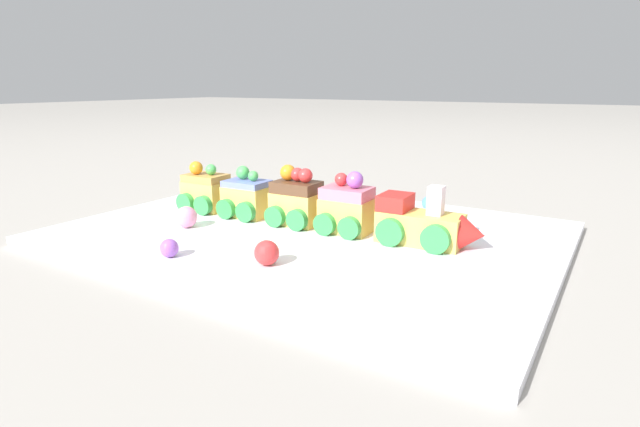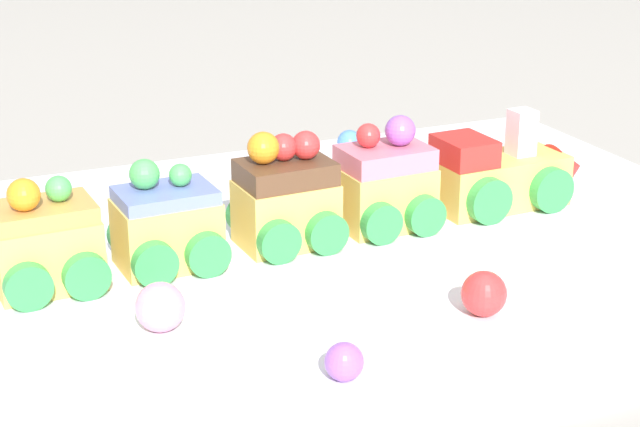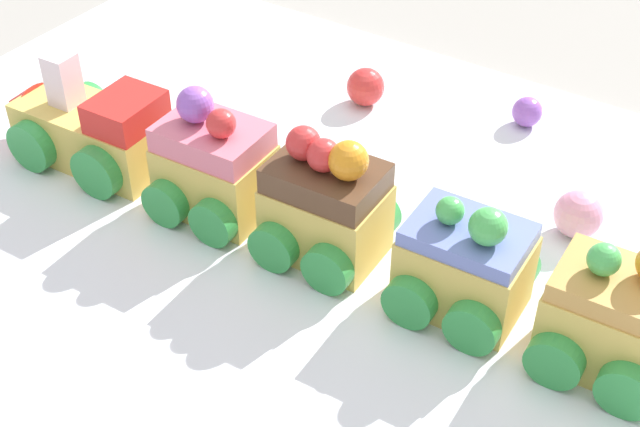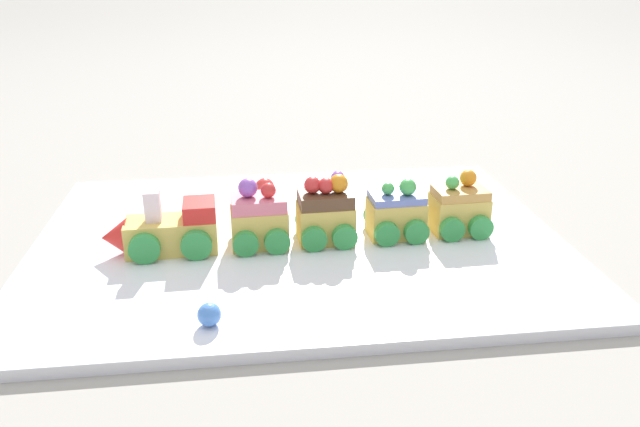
{
  "view_description": "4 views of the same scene",
  "coord_description": "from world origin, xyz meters",
  "px_view_note": "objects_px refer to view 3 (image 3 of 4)",
  "views": [
    {
      "loc": [
        0.35,
        -0.53,
        0.2
      ],
      "look_at": [
        0.03,
        -0.03,
        0.04
      ],
      "focal_mm": 28.0,
      "sensor_mm": 36.0,
      "label": 1
    },
    {
      "loc": [
        -0.28,
        -0.62,
        0.29
      ],
      "look_at": [
        -0.03,
        -0.04,
        0.05
      ],
      "focal_mm": 60.0,
      "sensor_mm": 36.0,
      "label": 2
    },
    {
      "loc": [
        -0.24,
        0.34,
        0.35
      ],
      "look_at": [
        -0.02,
        0.0,
        0.02
      ],
      "focal_mm": 50.0,
      "sensor_mm": 36.0,
      "label": 3
    },
    {
      "loc": [
        0.06,
        0.67,
        0.32
      ],
      "look_at": [
        -0.02,
        0.02,
        0.05
      ],
      "focal_mm": 35.0,
      "sensor_mm": 36.0,
      "label": 4
    }
  ],
  "objects_px": {
    "gumball_purple": "(527,112)",
    "cake_train_locomotive": "(84,127)",
    "gumball_pink": "(579,214)",
    "gumball_red": "(366,87)",
    "cake_car_strawberry": "(215,168)",
    "cake_car_caramel": "(613,321)",
    "cake_car_blueberry": "(465,267)",
    "cake_car_chocolate": "(326,208)"
  },
  "relations": [
    {
      "from": "cake_car_blueberry",
      "to": "cake_train_locomotive",
      "type": "bearing_deg",
      "value": -0.05
    },
    {
      "from": "cake_train_locomotive",
      "to": "gumball_purple",
      "type": "distance_m",
      "value": 0.3
    },
    {
      "from": "gumball_pink",
      "to": "gumball_purple",
      "type": "xyz_separation_m",
      "value": [
        0.07,
        -0.09,
        -0.0
      ]
    },
    {
      "from": "cake_car_blueberry",
      "to": "gumball_red",
      "type": "bearing_deg",
      "value": -46.93
    },
    {
      "from": "cake_car_chocolate",
      "to": "cake_car_caramel",
      "type": "distance_m",
      "value": 0.16
    },
    {
      "from": "cake_car_blueberry",
      "to": "gumball_purple",
      "type": "bearing_deg",
      "value": -79.64
    },
    {
      "from": "gumball_pink",
      "to": "gumball_red",
      "type": "distance_m",
      "value": 0.19
    },
    {
      "from": "cake_car_strawberry",
      "to": "cake_car_blueberry",
      "type": "distance_m",
      "value": 0.16
    },
    {
      "from": "cake_train_locomotive",
      "to": "gumball_pink",
      "type": "relative_size",
      "value": 4.42
    },
    {
      "from": "gumball_pink",
      "to": "cake_car_strawberry",
      "type": "bearing_deg",
      "value": 26.75
    },
    {
      "from": "cake_train_locomotive",
      "to": "gumball_pink",
      "type": "xyz_separation_m",
      "value": [
        -0.3,
        -0.1,
        -0.01
      ]
    },
    {
      "from": "cake_train_locomotive",
      "to": "gumball_pink",
      "type": "distance_m",
      "value": 0.31
    },
    {
      "from": "gumball_red",
      "to": "cake_car_caramel",
      "type": "bearing_deg",
      "value": 147.65
    },
    {
      "from": "cake_car_chocolate",
      "to": "cake_car_caramel",
      "type": "relative_size",
      "value": 1.08
    },
    {
      "from": "cake_car_caramel",
      "to": "cake_car_blueberry",
      "type": "bearing_deg",
      "value": 0.26
    },
    {
      "from": "cake_car_chocolate",
      "to": "cake_car_caramel",
      "type": "height_order",
      "value": "cake_car_chocolate"
    },
    {
      "from": "cake_car_strawberry",
      "to": "gumball_red",
      "type": "distance_m",
      "value": 0.15
    },
    {
      "from": "gumball_purple",
      "to": "cake_train_locomotive",
      "type": "bearing_deg",
      "value": 40.82
    },
    {
      "from": "cake_car_caramel",
      "to": "gumball_pink",
      "type": "height_order",
      "value": "cake_car_caramel"
    },
    {
      "from": "gumball_red",
      "to": "gumball_purple",
      "type": "height_order",
      "value": "gumball_red"
    },
    {
      "from": "gumball_red",
      "to": "gumball_purple",
      "type": "xyz_separation_m",
      "value": [
        -0.11,
        -0.04,
        -0.0
      ]
    },
    {
      "from": "gumball_red",
      "to": "gumball_purple",
      "type": "relative_size",
      "value": 1.3
    },
    {
      "from": "cake_train_locomotive",
      "to": "cake_car_chocolate",
      "type": "xyz_separation_m",
      "value": [
        -0.18,
        -0.01,
        0.01
      ]
    },
    {
      "from": "cake_car_chocolate",
      "to": "gumball_purple",
      "type": "bearing_deg",
      "value": -105.21
    },
    {
      "from": "cake_car_caramel",
      "to": "gumball_purple",
      "type": "xyz_separation_m",
      "value": [
        0.12,
        -0.18,
        -0.02
      ]
    },
    {
      "from": "cake_train_locomotive",
      "to": "cake_car_caramel",
      "type": "relative_size",
      "value": 1.71
    },
    {
      "from": "cake_car_caramel",
      "to": "gumball_pink",
      "type": "relative_size",
      "value": 2.58
    },
    {
      "from": "cake_car_strawberry",
      "to": "gumball_purple",
      "type": "bearing_deg",
      "value": -124.49
    },
    {
      "from": "cake_car_caramel",
      "to": "cake_car_chocolate",
      "type": "bearing_deg",
      "value": 0.09
    },
    {
      "from": "cake_car_blueberry",
      "to": "cake_car_caramel",
      "type": "height_order",
      "value": "cake_car_caramel"
    },
    {
      "from": "cake_car_chocolate",
      "to": "gumball_red",
      "type": "distance_m",
      "value": 0.16
    },
    {
      "from": "cake_car_strawberry",
      "to": "gumball_red",
      "type": "bearing_deg",
      "value": -96.97
    },
    {
      "from": "cake_car_strawberry",
      "to": "gumball_red",
      "type": "xyz_separation_m",
      "value": [
        -0.01,
        -0.15,
        -0.02
      ]
    },
    {
      "from": "cake_car_chocolate",
      "to": "cake_train_locomotive",
      "type": "bearing_deg",
      "value": -0.05
    },
    {
      "from": "cake_train_locomotive",
      "to": "gumball_pink",
      "type": "height_order",
      "value": "cake_train_locomotive"
    },
    {
      "from": "cake_train_locomotive",
      "to": "cake_car_blueberry",
      "type": "relative_size",
      "value": 1.77
    },
    {
      "from": "gumball_pink",
      "to": "gumball_red",
      "type": "relative_size",
      "value": 1.07
    },
    {
      "from": "cake_car_blueberry",
      "to": "gumball_red",
      "type": "xyz_separation_m",
      "value": [
        0.15,
        -0.15,
        -0.01
      ]
    },
    {
      "from": "cake_car_caramel",
      "to": "gumball_purple",
      "type": "height_order",
      "value": "cake_car_caramel"
    },
    {
      "from": "cake_car_blueberry",
      "to": "cake_car_caramel",
      "type": "distance_m",
      "value": 0.08
    },
    {
      "from": "cake_car_caramel",
      "to": "cake_train_locomotive",
      "type": "bearing_deg",
      "value": 0.02
    },
    {
      "from": "cake_car_strawberry",
      "to": "cake_car_chocolate",
      "type": "bearing_deg",
      "value": 179.94
    }
  ]
}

